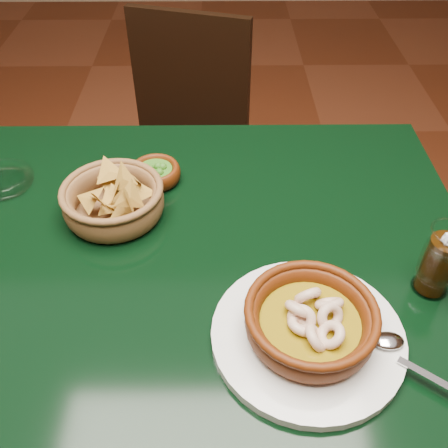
{
  "coord_description": "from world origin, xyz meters",
  "views": [
    {
      "loc": [
        0.13,
        -0.65,
        1.39
      ],
      "look_at": [
        0.14,
        -0.02,
        0.81
      ],
      "focal_mm": 40.0,
      "sensor_mm": 36.0,
      "label": 1
    }
  ],
  "objects_px": {
    "dining_table": "(153,277)",
    "cola_drink": "(440,261)",
    "shrimp_plate": "(310,325)",
    "chip_basket": "(114,200)",
    "dining_chair": "(181,148)"
  },
  "relations": [
    {
      "from": "dining_table",
      "to": "cola_drink",
      "type": "relative_size",
      "value": 8.02
    },
    {
      "from": "shrimp_plate",
      "to": "chip_basket",
      "type": "height_order",
      "value": "chip_basket"
    },
    {
      "from": "dining_table",
      "to": "dining_chair",
      "type": "xyz_separation_m",
      "value": [
        0.01,
        0.7,
        -0.17
      ]
    },
    {
      "from": "dining_table",
      "to": "dining_chair",
      "type": "distance_m",
      "value": 0.72
    },
    {
      "from": "chip_basket",
      "to": "cola_drink",
      "type": "relative_size",
      "value": 1.51
    },
    {
      "from": "dining_table",
      "to": "dining_chair",
      "type": "bearing_deg",
      "value": 89.3
    },
    {
      "from": "dining_chair",
      "to": "cola_drink",
      "type": "bearing_deg",
      "value": -59.91
    },
    {
      "from": "shrimp_plate",
      "to": "cola_drink",
      "type": "height_order",
      "value": "cola_drink"
    },
    {
      "from": "dining_chair",
      "to": "chip_basket",
      "type": "bearing_deg",
      "value": -97.07
    },
    {
      "from": "dining_table",
      "to": "shrimp_plate",
      "type": "relative_size",
      "value": 3.25
    },
    {
      "from": "dining_table",
      "to": "chip_basket",
      "type": "xyz_separation_m",
      "value": [
        -0.07,
        0.08,
        0.13
      ]
    },
    {
      "from": "dining_chair",
      "to": "chip_basket",
      "type": "height_order",
      "value": "dining_chair"
    },
    {
      "from": "dining_chair",
      "to": "dining_table",
      "type": "bearing_deg",
      "value": -90.7
    },
    {
      "from": "dining_chair",
      "to": "cola_drink",
      "type": "relative_size",
      "value": 5.84
    },
    {
      "from": "dining_table",
      "to": "cola_drink",
      "type": "bearing_deg",
      "value": -13.39
    }
  ]
}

